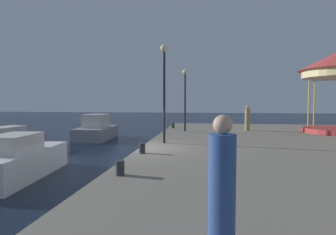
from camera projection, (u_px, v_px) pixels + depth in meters
The scene contains 11 objects.
ground_plane at pixel (140, 165), 11.76m from camera, with size 120.00×120.00×0.00m, color black.
quay_dock at pixel (330, 162), 10.70m from camera, with size 15.53×27.33×0.80m, color gray.
motorboat_white at pixel (18, 160), 9.85m from camera, with size 2.20×4.55×1.62m.
motorboat_grey at pixel (96, 130), 20.00m from camera, with size 2.22×4.07×1.88m.
lamp_post_near_edge at pixel (164, 77), 12.77m from camera, with size 0.36×0.36×4.71m.
lamp_post_mid_promenade at pixel (185, 89), 18.12m from camera, with size 0.36×0.36×4.19m.
bollard_center at pixel (120, 168), 7.24m from camera, with size 0.24×0.24×0.40m, color #2D2D33.
bollard_south at pixel (142, 148), 10.36m from camera, with size 0.24×0.24×0.40m, color #2D2D33.
bollard_north at pixel (173, 125), 20.49m from camera, with size 0.24×0.24×0.40m, color #2D2D33.
person_mid_promenade at pixel (247, 119), 18.60m from camera, with size 0.34×0.34×1.75m.
person_near_carousel at pixel (222, 192), 3.33m from camera, with size 0.34×0.34×1.82m.
Camera 1 is at (2.77, -11.35, 2.77)m, focal length 28.70 mm.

